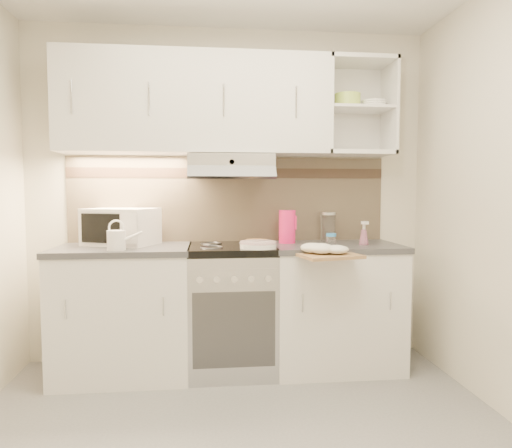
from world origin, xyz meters
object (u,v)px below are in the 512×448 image
watering_can (118,239)px  cutting_board (328,255)px  electric_range (232,308)px  plate_stack (258,245)px  spray_bottle (364,235)px  glass_jar (328,227)px  microwave (121,227)px  pink_pitcher (287,227)px

watering_can → cutting_board: watering_can is taller
electric_range → plate_stack: (0.17, -0.18, 0.47)m
plate_stack → spray_bottle: bearing=8.1°
watering_can → plate_stack: 0.92m
watering_can → glass_jar: bearing=16.4°
microwave → watering_can: (0.03, -0.31, -0.06)m
spray_bottle → cutting_board: 0.46m
spray_bottle → cutting_board: spray_bottle is taller
electric_range → pink_pitcher: size_ratio=3.69×
plate_stack → glass_jar: size_ratio=1.11×
microwave → pink_pitcher: 1.20m
electric_range → cutting_board: (0.60, -0.36, 0.42)m
microwave → plate_stack: 1.00m
plate_stack → cutting_board: size_ratio=0.67×
spray_bottle → cutting_board: size_ratio=0.49×
electric_range → plate_stack: size_ratio=3.66×
microwave → cutting_board: bearing=3.6°
glass_jar → spray_bottle: bearing=-55.0°
pink_pitcher → glass_jar: bearing=25.2°
electric_range → watering_can: (-0.75, -0.19, 0.52)m
electric_range → pink_pitcher: bearing=13.7°
pink_pitcher → microwave: bearing=-171.9°
watering_can → plate_stack: size_ratio=0.95×
cutting_board → microwave: bearing=148.3°
electric_range → microwave: size_ratio=1.62×
microwave → pink_pitcher: microwave is taller
electric_range → spray_bottle: bearing=-4.3°
watering_can → cutting_board: size_ratio=0.63×
watering_can → cutting_board: 1.36m
watering_can → plate_stack: (0.92, 0.01, -0.05)m
electric_range → pink_pitcher: pink_pitcher is taller
electric_range → watering_can: bearing=-165.8°
spray_bottle → plate_stack: bearing=168.1°
watering_can → pink_pitcher: size_ratio=0.95×
glass_jar → spray_bottle: glass_jar is taller
glass_jar → watering_can: bearing=-165.4°
electric_range → cutting_board: size_ratio=2.45×
glass_jar → cutting_board: 0.60m
electric_range → cutting_board: electric_range is taller
microwave → glass_jar: size_ratio=2.50×
pink_pitcher → cutting_board: size_ratio=0.66×
cutting_board → pink_pitcher: bearing=98.9°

